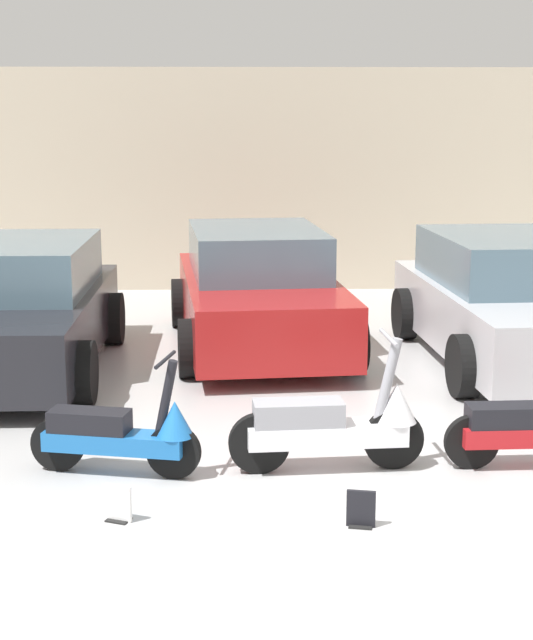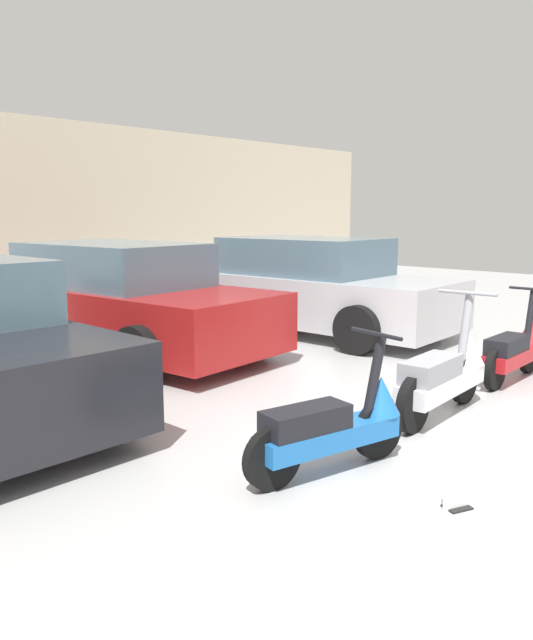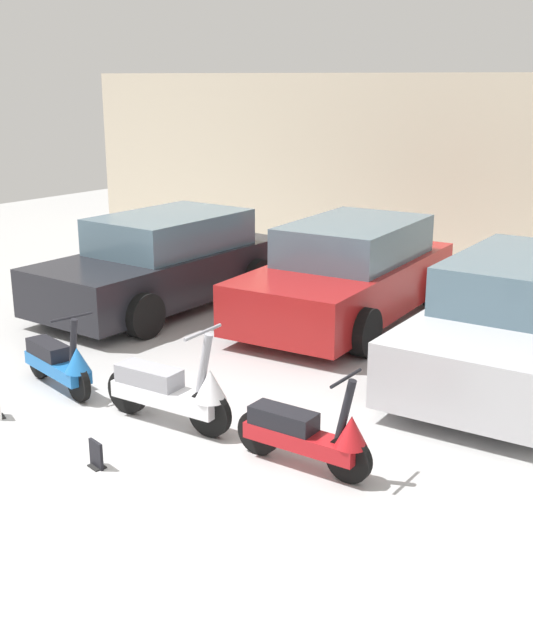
{
  "view_description": "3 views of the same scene",
  "coord_description": "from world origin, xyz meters",
  "px_view_note": "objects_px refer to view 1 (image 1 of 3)",
  "views": [
    {
      "loc": [
        -0.56,
        -6.72,
        2.79
      ],
      "look_at": [
        -0.35,
        2.23,
        0.9
      ],
      "focal_mm": 55.0,
      "sensor_mm": 36.0,
      "label": 1
    },
    {
      "loc": [
        -4.87,
        -1.94,
        1.81
      ],
      "look_at": [
        -0.09,
        2.68,
        0.67
      ],
      "focal_mm": 35.0,
      "sensor_mm": 36.0,
      "label": 2
    },
    {
      "loc": [
        5.48,
        -4.78,
        3.44
      ],
      "look_at": [
        -0.06,
        2.58,
        0.63
      ],
      "focal_mm": 45.0,
      "sensor_mm": 36.0,
      "label": 3
    }
  ],
  "objects_px": {
    "car_rear_left": "(18,310)",
    "car_rear_right": "(510,303)",
    "car_rear_center": "(258,291)",
    "scooter_front_left": "(122,433)",
    "placard_near_right_scooter": "(361,511)",
    "placard_near_left_scooter": "(118,505)",
    "scooter_front_right": "(335,423)"
  },
  "relations": [
    {
      "from": "car_rear_left",
      "to": "car_rear_right",
      "type": "bearing_deg",
      "value": 91.67
    },
    {
      "from": "car_rear_center",
      "to": "car_rear_right",
      "type": "xyz_separation_m",
      "value": [
        2.85,
        -0.85,
        0.0
      ]
    },
    {
      "from": "car_rear_right",
      "to": "car_rear_left",
      "type": "bearing_deg",
      "value": -91.16
    },
    {
      "from": "scooter_front_left",
      "to": "placard_near_right_scooter",
      "type": "bearing_deg",
      "value": -18.64
    },
    {
      "from": "scooter_front_left",
      "to": "placard_near_left_scooter",
      "type": "xyz_separation_m",
      "value": [
        0.08,
        -0.9,
        -0.23
      ]
    },
    {
      "from": "placard_near_left_scooter",
      "to": "placard_near_right_scooter",
      "type": "xyz_separation_m",
      "value": [
        1.68,
        -0.13,
        0.0
      ]
    },
    {
      "from": "scooter_front_left",
      "to": "car_rear_center",
      "type": "xyz_separation_m",
      "value": [
        1.13,
        4.37,
        0.34
      ]
    },
    {
      "from": "scooter_front_right",
      "to": "car_rear_left",
      "type": "distance_m",
      "value": 4.55
    },
    {
      "from": "scooter_front_left",
      "to": "car_rear_center",
      "type": "distance_m",
      "value": 4.53
    },
    {
      "from": "scooter_front_left",
      "to": "car_rear_right",
      "type": "distance_m",
      "value": 5.33
    },
    {
      "from": "scooter_front_left",
      "to": "scooter_front_right",
      "type": "xyz_separation_m",
      "value": [
        1.68,
        0.07,
        0.04
      ]
    },
    {
      "from": "placard_near_left_scooter",
      "to": "placard_near_right_scooter",
      "type": "relative_size",
      "value": 1.0
    },
    {
      "from": "car_rear_right",
      "to": "placard_near_right_scooter",
      "type": "relative_size",
      "value": 16.65
    },
    {
      "from": "car_rear_left",
      "to": "car_rear_right",
      "type": "distance_m",
      "value": 5.52
    },
    {
      "from": "car_rear_left",
      "to": "placard_near_left_scooter",
      "type": "bearing_deg",
      "value": 20.22
    },
    {
      "from": "scooter_front_left",
      "to": "car_rear_center",
      "type": "relative_size",
      "value": 0.32
    },
    {
      "from": "placard_near_left_scooter",
      "to": "placard_near_right_scooter",
      "type": "height_order",
      "value": "same"
    },
    {
      "from": "scooter_front_left",
      "to": "car_rear_right",
      "type": "relative_size",
      "value": 0.32
    },
    {
      "from": "placard_near_right_scooter",
      "to": "car_rear_center",
      "type": "bearing_deg",
      "value": 96.64
    },
    {
      "from": "scooter_front_right",
      "to": "car_rear_right",
      "type": "distance_m",
      "value": 4.16
    },
    {
      "from": "scooter_front_right",
      "to": "placard_near_left_scooter",
      "type": "height_order",
      "value": "scooter_front_right"
    },
    {
      "from": "scooter_front_right",
      "to": "placard_near_right_scooter",
      "type": "xyz_separation_m",
      "value": [
        0.08,
        -1.1,
        -0.27
      ]
    },
    {
      "from": "car_rear_left",
      "to": "car_rear_center",
      "type": "distance_m",
      "value": 2.88
    },
    {
      "from": "car_rear_left",
      "to": "car_rear_right",
      "type": "xyz_separation_m",
      "value": [
        5.51,
        0.24,
        0.01
      ]
    },
    {
      "from": "placard_near_left_scooter",
      "to": "placard_near_right_scooter",
      "type": "distance_m",
      "value": 1.69
    },
    {
      "from": "car_rear_left",
      "to": "placard_near_right_scooter",
      "type": "xyz_separation_m",
      "value": [
        3.29,
        -4.31,
        -0.56
      ]
    },
    {
      "from": "scooter_front_left",
      "to": "car_rear_center",
      "type": "height_order",
      "value": "car_rear_center"
    },
    {
      "from": "scooter_front_right",
      "to": "car_rear_left",
      "type": "relative_size",
      "value": 0.37
    },
    {
      "from": "car_rear_left",
      "to": "placard_near_left_scooter",
      "type": "relative_size",
      "value": 16.12
    },
    {
      "from": "car_rear_center",
      "to": "placard_near_right_scooter",
      "type": "distance_m",
      "value": 5.47
    },
    {
      "from": "scooter_front_right",
      "to": "car_rear_center",
      "type": "height_order",
      "value": "car_rear_center"
    },
    {
      "from": "scooter_front_right",
      "to": "car_rear_center",
      "type": "bearing_deg",
      "value": 92.88
    }
  ]
}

